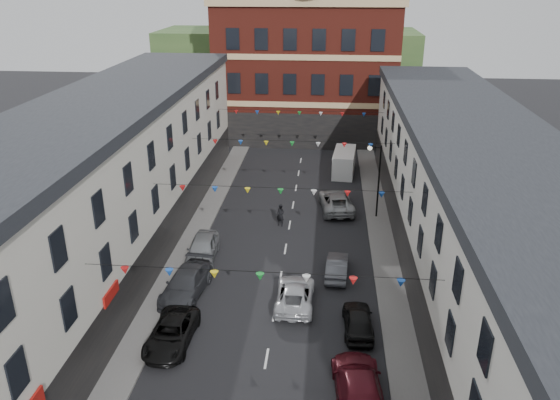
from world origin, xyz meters
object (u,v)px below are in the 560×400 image
(car_left_e, at_px, (203,248))
(moving_car, at_px, (295,294))
(car_right_e, at_px, (337,266))
(white_van, at_px, (344,162))
(street_lamp, at_px, (376,172))
(car_right_d, at_px, (358,320))
(car_right_f, at_px, (336,201))
(car_left_d, at_px, (186,284))
(car_right_c, at_px, (359,386))
(car_left_c, at_px, (172,333))
(pedestrian, at_px, (280,215))

(car_left_e, bearing_deg, moving_car, -39.44)
(car_right_e, xyz_separation_m, white_van, (0.79, 19.77, 0.49))
(street_lamp, bearing_deg, car_right_d, -96.93)
(car_right_e, distance_m, car_right_f, 10.66)
(car_right_d, height_order, moving_car, car_right_d)
(car_left_d, xyz_separation_m, car_right_c, (9.99, -8.05, 0.02))
(car_left_c, height_order, car_right_f, car_right_f)
(car_left_c, xyz_separation_m, car_left_e, (-0.40, 9.26, 0.15))
(car_right_e, bearing_deg, car_left_d, 22.47)
(car_right_c, distance_m, white_van, 30.95)
(car_right_d, bearing_deg, pedestrian, -69.51)
(car_left_e, xyz_separation_m, car_right_d, (10.20, -7.28, -0.13))
(car_left_d, distance_m, car_right_e, 9.63)
(car_right_e, xyz_separation_m, car_right_f, (-0.00, 10.66, 0.12))
(car_right_c, distance_m, pedestrian, 19.03)
(car_left_e, distance_m, white_van, 20.88)
(car_left_c, distance_m, pedestrian, 15.64)
(car_right_d, distance_m, moving_car, 4.29)
(moving_car, bearing_deg, white_van, -97.86)
(car_left_d, distance_m, car_left_e, 4.52)
(car_left_d, bearing_deg, car_right_e, 26.07)
(car_left_d, xyz_separation_m, car_left_e, (0.00, 4.52, 0.04))
(car_left_c, distance_m, white_van, 29.23)
(car_left_e, bearing_deg, street_lamp, 30.73)
(car_left_d, height_order, pedestrian, pedestrian)
(street_lamp, relative_size, white_van, 1.18)
(car_left_d, relative_size, car_left_e, 1.11)
(car_left_d, bearing_deg, car_right_d, -8.10)
(car_left_e, relative_size, pedestrian, 2.63)
(white_van, relative_size, pedestrian, 2.85)
(car_right_d, height_order, pedestrian, pedestrian)
(car_left_e, height_order, car_right_f, car_left_e)
(street_lamp, bearing_deg, car_left_c, -124.12)
(car_right_f, relative_size, pedestrian, 3.04)
(car_right_c, bearing_deg, pedestrian, -78.95)
(pedestrian, bearing_deg, white_van, 91.94)
(white_van, bearing_deg, car_left_c, -103.85)
(car_right_f, bearing_deg, car_left_d, 49.06)
(moving_car, height_order, white_van, white_van)
(pedestrian, bearing_deg, car_left_e, -106.06)
(car_left_d, bearing_deg, pedestrian, 71.97)
(car_left_c, xyz_separation_m, pedestrian, (4.40, 15.00, 0.25))
(pedestrian, bearing_deg, car_right_c, -50.33)
(car_left_e, bearing_deg, pedestrian, 47.44)
(moving_car, bearing_deg, car_left_e, -36.63)
(car_left_c, distance_m, car_right_f, 20.47)
(car_left_c, bearing_deg, street_lamp, 57.44)
(car_right_f, bearing_deg, pedestrian, 31.90)
(car_right_c, height_order, pedestrian, pedestrian)
(car_right_c, xyz_separation_m, white_van, (-0.10, 30.95, 0.35))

